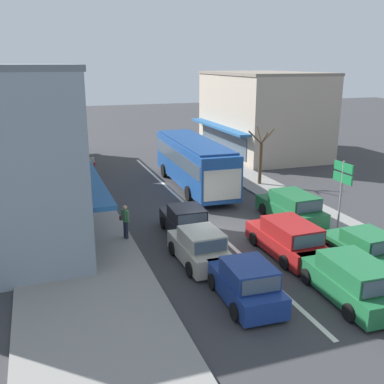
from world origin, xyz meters
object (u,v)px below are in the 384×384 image
at_px(wagon_behind_bus_near, 288,239).
at_px(pedestrian_with_handbag_near, 91,164).
at_px(city_bus, 194,160).
at_px(sedan_behind_bus_mid, 186,223).
at_px(directional_road_sign, 343,179).
at_px(traffic_light_downstreet, 84,125).
at_px(pedestrian_browsing_midblock, 125,219).
at_px(wagon_queue_far_back, 351,280).
at_px(hatchback_queue_gap_filler, 246,283).
at_px(parked_wagon_kerb_second, 292,207).
at_px(street_tree_right, 260,158).
at_px(hatchback_adjacent_lane_trail, 200,248).
at_px(parked_sedan_kerb_front, 366,250).

relative_size(wagon_behind_bus_near, pedestrian_with_handbag_near, 2.78).
relative_size(city_bus, sedan_behind_bus_mid, 2.57).
distance_m(city_bus, directional_road_sign, 11.00).
xyz_separation_m(city_bus, traffic_light_downstreet, (-5.80, 12.61, 0.97)).
height_order(sedan_behind_bus_mid, directional_road_sign, directional_road_sign).
bearing_deg(pedestrian_with_handbag_near, pedestrian_browsing_midblock, -89.80).
bearing_deg(directional_road_sign, wagon_queue_far_back, -123.36).
height_order(wagon_queue_far_back, pedestrian_browsing_midblock, pedestrian_browsing_midblock).
height_order(wagon_behind_bus_near, wagon_queue_far_back, same).
xyz_separation_m(hatchback_queue_gap_filler, parked_wagon_kerb_second, (6.02, 6.91, 0.04)).
height_order(parked_wagon_kerb_second, directional_road_sign, directional_road_sign).
distance_m(parked_wagon_kerb_second, street_tree_right, 7.31).
height_order(sedan_behind_bus_mid, pedestrian_with_handbag_near, pedestrian_with_handbag_near).
distance_m(hatchback_queue_gap_filler, traffic_light_downstreet, 27.76).
height_order(sedan_behind_bus_mid, street_tree_right, street_tree_right).
height_order(city_bus, wagon_behind_bus_near, city_bus).
bearing_deg(wagon_behind_bus_near, directional_road_sign, 23.67).
distance_m(parked_wagon_kerb_second, directional_road_sign, 3.22).
distance_m(hatchback_adjacent_lane_trail, parked_sedan_kerb_front, 6.95).
bearing_deg(street_tree_right, directional_road_sign, -91.88).
relative_size(hatchback_adjacent_lane_trail, pedestrian_browsing_midblock, 2.29).
bearing_deg(city_bus, wagon_queue_far_back, -88.91).
distance_m(parked_sedan_kerb_front, pedestrian_with_handbag_near, 20.74).
height_order(city_bus, directional_road_sign, directional_road_sign).
bearing_deg(sedan_behind_bus_mid, wagon_queue_far_back, -65.27).
height_order(directional_road_sign, pedestrian_with_handbag_near, directional_road_sign).
bearing_deg(parked_wagon_kerb_second, wagon_queue_far_back, -106.87).
bearing_deg(traffic_light_downstreet, pedestrian_browsing_midblock, -91.16).
bearing_deg(pedestrian_with_handbag_near, hatchback_queue_gap_filler, -81.49).
bearing_deg(directional_road_sign, pedestrian_with_handbag_near, 124.89).
relative_size(wagon_behind_bus_near, directional_road_sign, 1.26).
xyz_separation_m(parked_sedan_kerb_front, street_tree_right, (1.70, 12.83, 1.25)).
bearing_deg(wagon_queue_far_back, parked_sedan_kerb_front, 41.11).
distance_m(hatchback_queue_gap_filler, street_tree_right, 15.98).
height_order(parked_wagon_kerb_second, street_tree_right, street_tree_right).
xyz_separation_m(sedan_behind_bus_mid, hatchback_adjacent_lane_trail, (-0.48, -3.19, 0.05)).
relative_size(city_bus, traffic_light_downstreet, 2.60).
bearing_deg(parked_sedan_kerb_front, hatchback_queue_gap_filler, -169.88).
relative_size(city_bus, pedestrian_with_handbag_near, 6.71).
relative_size(hatchback_queue_gap_filler, parked_wagon_kerb_second, 0.83).
relative_size(wagon_behind_bus_near, hatchback_queue_gap_filler, 1.21).
bearing_deg(wagon_behind_bus_near, pedestrian_browsing_midblock, 148.28).
bearing_deg(city_bus, directional_road_sign, -67.69).
distance_m(sedan_behind_bus_mid, pedestrian_with_handbag_near, 13.39).
relative_size(city_bus, street_tree_right, 2.74).
bearing_deg(traffic_light_downstreet, wagon_queue_far_back, -77.96).
distance_m(wagon_behind_bus_near, wagon_queue_far_back, 4.13).
bearing_deg(parked_wagon_kerb_second, parked_sedan_kerb_front, -89.60).
relative_size(wagon_queue_far_back, directional_road_sign, 1.27).
xyz_separation_m(hatchback_adjacent_lane_trail, traffic_light_downstreet, (-2.05, 24.05, 2.15)).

